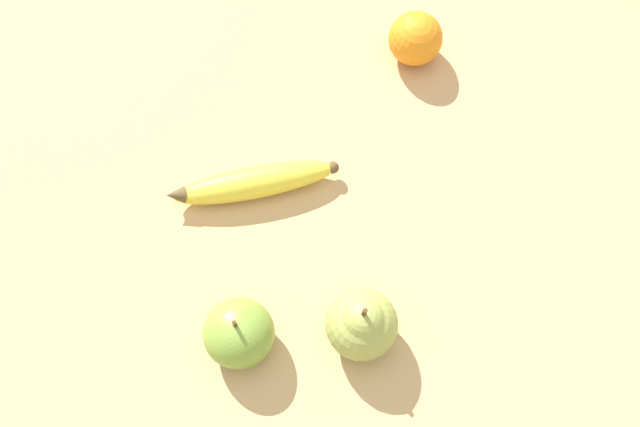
% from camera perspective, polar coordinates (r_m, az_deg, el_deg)
% --- Properties ---
extents(ground_plane, '(3.00, 3.00, 0.00)m').
position_cam_1_polar(ground_plane, '(0.87, 3.07, -5.90)').
color(ground_plane, tan).
extents(banana, '(0.11, 0.20, 0.04)m').
position_cam_1_polar(banana, '(0.90, -5.14, 2.36)').
color(banana, yellow).
rests_on(banana, ground_plane).
extents(orange, '(0.07, 0.07, 0.07)m').
position_cam_1_polar(orange, '(0.99, 7.28, 13.09)').
color(orange, orange).
rests_on(orange, ground_plane).
extents(pear, '(0.08, 0.08, 0.10)m').
position_cam_1_polar(pear, '(0.82, 3.21, -8.37)').
color(pear, '#99A84C').
rests_on(pear, ground_plane).
extents(apple, '(0.08, 0.08, 0.08)m').
position_cam_1_polar(apple, '(0.83, -6.21, -9.03)').
color(apple, olive).
rests_on(apple, ground_plane).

